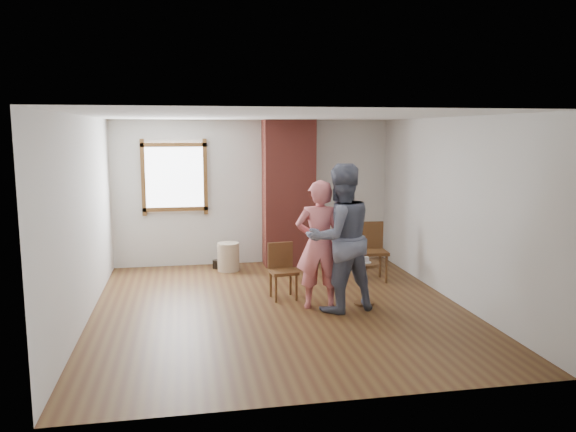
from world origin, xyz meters
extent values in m
plane|color=brown|center=(0.00, 0.00, 0.00)|extent=(5.50, 5.50, 0.00)
cube|color=silver|center=(0.00, 2.75, 1.30)|extent=(5.00, 0.04, 2.60)
cube|color=silver|center=(-2.50, 0.00, 1.30)|extent=(0.04, 5.50, 2.60)
cube|color=silver|center=(2.50, 0.00, 1.30)|extent=(0.04, 5.50, 2.60)
cube|color=white|center=(0.00, 0.00, 2.60)|extent=(5.00, 5.50, 0.04)
cube|color=brown|center=(-1.40, 2.71, 1.60)|extent=(1.14, 0.06, 1.34)
cube|color=white|center=(-1.40, 2.73, 1.60)|extent=(1.00, 0.02, 1.20)
cube|color=#9C4037|center=(0.60, 2.50, 1.30)|extent=(0.90, 0.50, 2.60)
cylinder|color=tan|center=(-0.52, 2.22, 0.24)|extent=(0.41, 0.41, 0.49)
cylinder|color=black|center=(-0.71, 2.40, 0.08)|extent=(0.16, 0.16, 0.15)
cube|color=brown|center=(0.13, 0.42, 0.40)|extent=(0.41, 0.41, 0.04)
cylinder|color=brown|center=(0.00, 0.25, 0.20)|extent=(0.04, 0.04, 0.40)
cylinder|color=brown|center=(0.30, 0.28, 0.20)|extent=(0.04, 0.04, 0.40)
cylinder|color=brown|center=(-0.03, 0.55, 0.20)|extent=(0.04, 0.04, 0.40)
cylinder|color=brown|center=(0.27, 0.58, 0.20)|extent=(0.04, 0.04, 0.40)
cube|color=brown|center=(0.12, 0.59, 0.60)|extent=(0.37, 0.07, 0.40)
cube|color=brown|center=(1.73, 1.14, 0.47)|extent=(0.46, 0.46, 0.05)
cylinder|color=brown|center=(1.54, 0.97, 0.23)|extent=(0.04, 0.04, 0.47)
cylinder|color=brown|center=(1.90, 0.95, 0.23)|extent=(0.04, 0.04, 0.47)
cylinder|color=brown|center=(1.56, 1.33, 0.23)|extent=(0.04, 0.04, 0.47)
cylinder|color=brown|center=(1.92, 1.30, 0.23)|extent=(0.04, 0.04, 0.47)
cube|color=brown|center=(1.74, 1.34, 0.70)|extent=(0.44, 0.07, 0.47)
cylinder|color=brown|center=(1.20, -0.06, 0.58)|extent=(0.40, 0.40, 0.04)
cylinder|color=brown|center=(1.20, -0.06, 0.29)|extent=(0.06, 0.06, 0.54)
cylinder|color=brown|center=(1.20, -0.06, 0.01)|extent=(0.28, 0.28, 0.03)
cylinder|color=white|center=(1.20, -0.06, 0.60)|extent=(0.18, 0.18, 0.01)
cube|color=white|center=(1.21, -0.06, 0.64)|extent=(0.08, 0.07, 0.06)
imported|color=#131A36|center=(0.79, -0.22, 0.99)|extent=(1.11, 0.96, 1.98)
imported|color=#D96C70|center=(0.54, -0.08, 0.88)|extent=(0.71, 0.54, 1.76)
camera|label=1|loc=(-1.24, -7.32, 2.41)|focal=35.00mm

